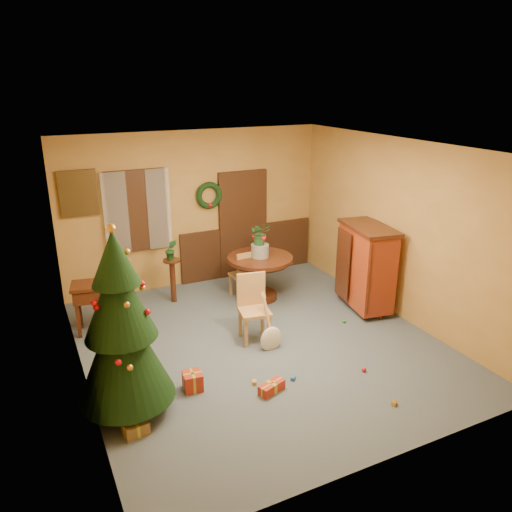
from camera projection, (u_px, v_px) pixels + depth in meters
room_envelope at (207, 225)px, 9.49m from camera, size 5.50×5.50×5.50m
dining_table at (260, 269)px, 8.85m from camera, size 1.16×1.16×0.80m
urn at (260, 251)px, 8.73m from camera, size 0.31×0.31×0.23m
centerpiece_plant at (260, 233)px, 8.62m from camera, size 0.37×0.32×0.41m
chair_near at (253, 305)px, 7.49m from camera, size 0.51×0.51×1.02m
chair_far at (244, 273)px, 8.90m from camera, size 0.41×0.41×0.89m
guitar at (271, 324)px, 7.21m from camera, size 0.49×0.60×0.78m
plant_stand at (173, 276)px, 8.74m from camera, size 0.31×0.31×0.79m
stand_plant at (171, 250)px, 8.58m from camera, size 0.24×0.20×0.37m
christmas_tree at (121, 328)px, 5.61m from camera, size 1.13×1.13×2.32m
writing_desk at (103, 294)px, 7.70m from camera, size 0.98×0.62×0.81m
sideboard at (366, 265)px, 8.39m from camera, size 0.80×1.24×1.48m
gift_a at (136, 428)px, 5.56m from camera, size 0.30×0.24×0.15m
gift_b at (193, 381)px, 6.35m from camera, size 0.26×0.26×0.24m
gift_c at (128, 409)px, 5.89m from camera, size 0.33×0.30×0.15m
gift_d at (272, 387)px, 6.31m from camera, size 0.39×0.26×0.13m
toy_a at (293, 378)px, 6.57m from camera, size 0.09×0.09×0.05m
toy_b at (344, 321)px, 8.11m from camera, size 0.06×0.06×0.06m
toy_c at (254, 382)px, 6.49m from camera, size 0.08×0.09×0.05m
toy_d at (364, 370)px, 6.75m from camera, size 0.06×0.06×0.06m
toy_e at (394, 403)px, 6.07m from camera, size 0.09×0.09×0.05m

